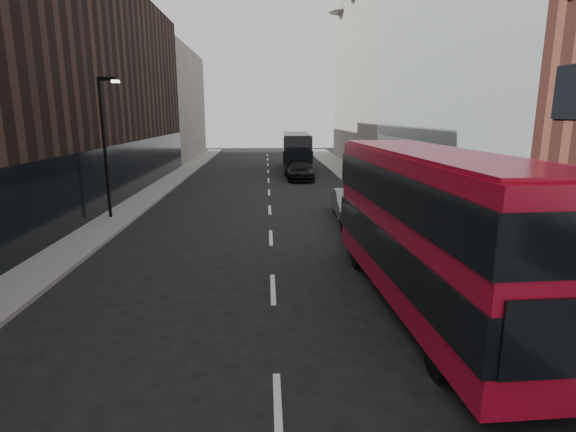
{
  "coord_description": "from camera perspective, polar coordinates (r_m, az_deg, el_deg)",
  "views": [
    {
      "loc": [
        -0.16,
        -5.21,
        5.32
      ],
      "look_at": [
        0.44,
        7.31,
        2.5
      ],
      "focal_mm": 28.0,
      "sensor_mm": 36.0,
      "label": 1
    }
  ],
  "objects": [
    {
      "name": "street_lamp",
      "position": [
        24.6,
        -22.17,
        9.11
      ],
      "size": [
        1.06,
        0.22,
        7.0
      ],
      "color": "black",
      "rests_on": "sidewalk_left"
    },
    {
      "name": "grey_bus",
      "position": [
        44.71,
        1.06,
        8.32
      ],
      "size": [
        3.03,
        11.16,
        3.57
      ],
      "rotation": [
        0.0,
        0.0,
        -0.04
      ],
      "color": "black",
      "rests_on": "ground"
    },
    {
      "name": "building_modern_block",
      "position": [
        29.04,
        22.44,
        20.86
      ],
      "size": [
        5.03,
        22.0,
        20.0
      ],
      "color": "#ADB2B8",
      "rests_on": "ground"
    },
    {
      "name": "sidewalk_right",
      "position": [
        31.61,
        11.32,
        2.89
      ],
      "size": [
        3.0,
        80.0,
        0.15
      ],
      "primitive_type": "cube",
      "color": "slate",
      "rests_on": "ground"
    },
    {
      "name": "car_c",
      "position": [
        37.99,
        1.42,
        5.82
      ],
      "size": [
        2.31,
        5.4,
        1.55
      ],
      "primitive_type": "imported",
      "rotation": [
        0.0,
        0.0,
        0.03
      ],
      "color": "black",
      "rests_on": "ground"
    },
    {
      "name": "red_bus",
      "position": [
        12.84,
        17.53,
        -0.85
      ],
      "size": [
        3.05,
        11.02,
        4.41
      ],
      "rotation": [
        0.0,
        0.0,
        0.04
      ],
      "color": "#A50A22",
      "rests_on": "ground"
    },
    {
      "name": "building_left_mid",
      "position": [
        37.03,
        -21.29,
        14.46
      ],
      "size": [
        5.0,
        24.0,
        14.0
      ],
      "primitive_type": "cube",
      "color": "black",
      "rests_on": "ground"
    },
    {
      "name": "sidewalk_left",
      "position": [
        31.65,
        -17.07,
        2.59
      ],
      "size": [
        2.0,
        80.0,
        0.15
      ],
      "primitive_type": "cube",
      "color": "slate",
      "rests_on": "ground"
    },
    {
      "name": "building_victorian",
      "position": [
        50.73,
        10.9,
        17.38
      ],
      "size": [
        6.5,
        24.0,
        21.0
      ],
      "color": "#68635B",
      "rests_on": "ground"
    },
    {
      "name": "car_a",
      "position": [
        20.03,
        9.5,
        -0.69
      ],
      "size": [
        2.07,
        4.51,
        1.5
      ],
      "primitive_type": "imported",
      "rotation": [
        0.0,
        0.0,
        -0.07
      ],
      "color": "black",
      "rests_on": "ground"
    },
    {
      "name": "building_left_far",
      "position": [
        58.34,
        -14.37,
        13.47
      ],
      "size": [
        5.0,
        20.0,
        13.0
      ],
      "primitive_type": "cube",
      "color": "#68635B",
      "rests_on": "ground"
    },
    {
      "name": "car_b",
      "position": [
        24.28,
        7.75,
        1.61
      ],
      "size": [
        1.68,
        4.34,
        1.41
      ],
      "primitive_type": "imported",
      "rotation": [
        0.0,
        0.0,
        -0.04
      ],
      "color": "gray",
      "rests_on": "ground"
    }
  ]
}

